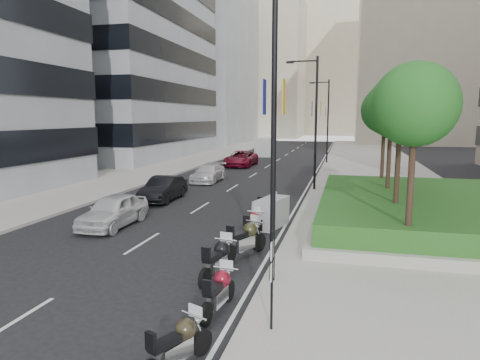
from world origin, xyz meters
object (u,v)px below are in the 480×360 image
(motorcycle_2, at_px, (218,260))
(car_a, at_px, (113,211))
(lamp_post_2, at_px, (327,117))
(delivery_van, at_px, (266,148))
(motorcycle_3, at_px, (245,239))
(motorcycle_1, at_px, (219,291))
(lamp_post_1, at_px, (314,117))
(parking_sign, at_px, (272,275))
(motorcycle_4, at_px, (252,226))
(motorcycle_6, at_px, (268,206))
(lamp_post_0, at_px, (268,116))
(car_c, at_px, (209,173))
(car_d, at_px, (241,159))
(motorcycle_5, at_px, (271,213))
(car_b, at_px, (163,189))
(motorcycle_0, at_px, (178,345))

(motorcycle_2, distance_m, car_a, 8.34)
(lamp_post_2, distance_m, delivery_van, 12.14)
(motorcycle_3, bearing_deg, motorcycle_1, -150.62)
(lamp_post_1, bearing_deg, delivery_van, 107.33)
(parking_sign, xyz_separation_m, motorcycle_4, (-2.13, 7.58, -0.87))
(delivery_van, bearing_deg, motorcycle_6, -83.29)
(motorcycle_2, bearing_deg, lamp_post_0, -82.17)
(lamp_post_1, xyz_separation_m, car_a, (-8.17, -11.87, -4.32))
(lamp_post_2, height_order, delivery_van, lamp_post_2)
(car_c, xyz_separation_m, car_d, (-0.08, 10.96, 0.12))
(parking_sign, bearing_deg, lamp_post_1, 91.88)
(motorcycle_3, xyz_separation_m, motorcycle_5, (0.19, 4.39, 0.02))
(parking_sign, xyz_separation_m, car_b, (-9.13, 14.39, -0.72))
(lamp_post_2, bearing_deg, motorcycle_0, -91.31)
(car_a, relative_size, car_d, 0.77)
(lamp_post_2, distance_m, motorcycle_0, 40.09)
(lamp_post_1, xyz_separation_m, car_b, (-8.47, -5.61, -4.33))
(motorcycle_5, relative_size, motorcycle_6, 1.23)
(car_b, bearing_deg, motorcycle_5, -33.79)
(motorcycle_1, relative_size, motorcycle_6, 1.09)
(parking_sign, xyz_separation_m, motorcycle_0, (-1.57, -1.82, -0.92))
(motorcycle_2, relative_size, motorcycle_6, 1.19)
(car_c, relative_size, car_d, 0.82)
(motorcycle_0, height_order, car_b, car_b)
(lamp_post_0, height_order, lamp_post_1, same)
(lamp_post_2, xyz_separation_m, motorcycle_2, (-1.56, -34.95, -4.45))
(motorcycle_5, bearing_deg, car_b, 71.87)
(motorcycle_1, bearing_deg, motorcycle_6, 9.76)
(car_a, bearing_deg, motorcycle_5, 12.51)
(motorcycle_0, distance_m, motorcycle_4, 9.41)
(motorcycle_1, distance_m, delivery_van, 45.81)
(motorcycle_2, relative_size, motorcycle_5, 0.97)
(lamp_post_0, relative_size, parking_sign, 3.60)
(lamp_post_0, distance_m, motorcycle_0, 6.68)
(motorcycle_0, bearing_deg, lamp_post_1, 20.97)
(parking_sign, bearing_deg, car_a, 137.37)
(motorcycle_1, relative_size, motorcycle_3, 0.92)
(lamp_post_1, height_order, lamp_post_2, same)
(lamp_post_1, bearing_deg, motorcycle_5, -95.79)
(car_a, relative_size, car_c, 0.94)
(lamp_post_2, height_order, motorcycle_3, lamp_post_2)
(car_a, bearing_deg, lamp_post_1, 55.31)
(motorcycle_2, xyz_separation_m, car_c, (-6.68, 19.35, 0.06))
(lamp_post_0, relative_size, car_b, 2.02)
(lamp_post_2, distance_m, motorcycle_5, 28.63)
(motorcycle_4, height_order, car_d, car_d)
(motorcycle_3, relative_size, car_a, 0.52)
(delivery_van, bearing_deg, lamp_post_2, -48.92)
(motorcycle_3, bearing_deg, lamp_post_0, -127.46)
(parking_sign, relative_size, motorcycle_3, 1.09)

